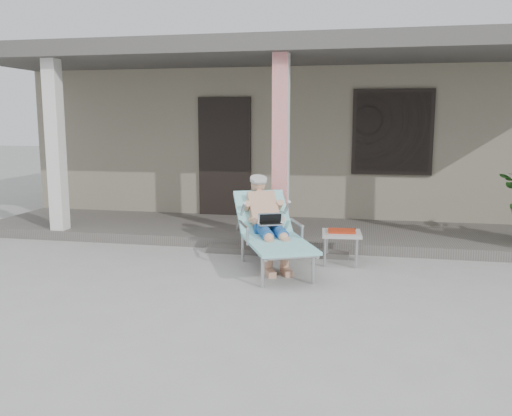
# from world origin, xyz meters

# --- Properties ---
(ground) EXTENTS (60.00, 60.00, 0.00)m
(ground) POSITION_xyz_m (0.00, 0.00, 0.00)
(ground) COLOR #9E9E99
(ground) RESTS_ON ground
(house) EXTENTS (10.40, 5.40, 3.30)m
(house) POSITION_xyz_m (0.00, 6.50, 1.67)
(house) COLOR gray
(house) RESTS_ON ground
(porch_deck) EXTENTS (10.00, 2.00, 0.15)m
(porch_deck) POSITION_xyz_m (0.00, 3.00, 0.07)
(porch_deck) COLOR #605B56
(porch_deck) RESTS_ON ground
(porch_overhang) EXTENTS (10.00, 2.30, 2.85)m
(porch_overhang) POSITION_xyz_m (0.00, 2.95, 2.79)
(porch_overhang) COLOR silver
(porch_overhang) RESTS_ON porch_deck
(porch_step) EXTENTS (2.00, 0.30, 0.07)m
(porch_step) POSITION_xyz_m (0.00, 1.85, 0.04)
(porch_step) COLOR #605B56
(porch_step) RESTS_ON ground
(lounger) EXTENTS (1.35, 1.89, 1.19)m
(lounger) POSITION_xyz_m (0.01, 1.23, 0.73)
(lounger) COLOR #B7B7BC
(lounger) RESTS_ON ground
(side_table) EXTENTS (0.54, 0.54, 0.45)m
(side_table) POSITION_xyz_m (0.91, 1.53, 0.38)
(side_table) COLOR #ABABA6
(side_table) RESTS_ON ground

